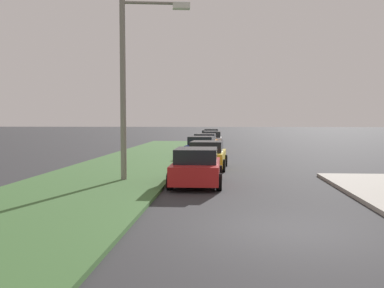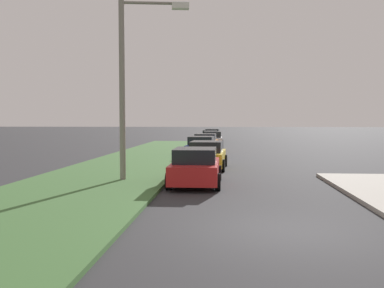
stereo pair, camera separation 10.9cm
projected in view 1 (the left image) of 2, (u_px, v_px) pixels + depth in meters
ground at (283, 231)px, 9.93m from camera, size 300.00×300.00×0.00m
grass_median at (113, 173)px, 20.37m from camera, size 60.00×6.00×0.12m
parked_car_red at (197, 167)px, 17.02m from camera, size 4.30×2.02×1.47m
parked_car_yellow at (207, 155)px, 22.60m from camera, size 4.38×2.17×1.47m
parked_car_blue at (201, 147)px, 29.28m from camera, size 4.39×2.20×1.47m
parked_car_orange at (205, 143)px, 34.74m from camera, size 4.36×2.14×1.47m
parked_car_white at (212, 139)px, 41.21m from camera, size 4.32×2.05×1.47m
parked_car_green at (209, 137)px, 46.65m from camera, size 4.37×2.16×1.47m
parked_car_black at (212, 135)px, 53.25m from camera, size 4.36×2.13×1.47m
streetlight at (132, 76)px, 17.60m from camera, size 0.71×2.87×7.50m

